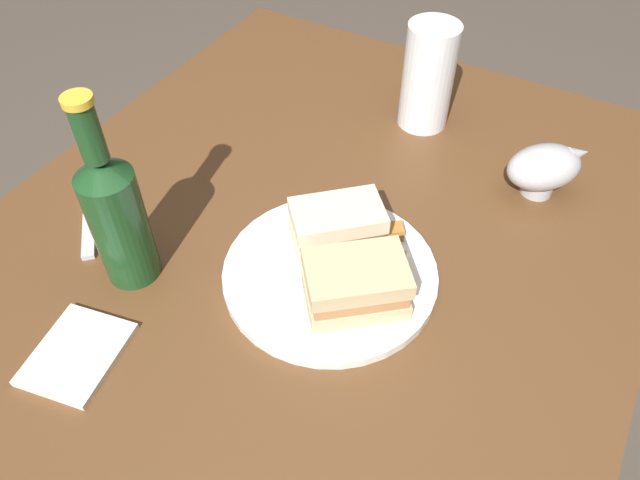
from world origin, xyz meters
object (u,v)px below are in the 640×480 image
pint_glass (427,83)px  cider_bottle (116,214)px  sandwich_half_right (339,223)px  fork (90,210)px  sandwich_half_left (356,284)px  napkin (77,354)px  gravy_boat (545,167)px  plate (330,273)px

pint_glass → cider_bottle: (-0.47, 0.19, 0.03)m
sandwich_half_right → fork: size_ratio=0.72×
sandwich_half_left → napkin: size_ratio=1.26×
cider_bottle → fork: size_ratio=1.41×
sandwich_half_right → gravy_boat: size_ratio=1.03×
cider_bottle → plate: bearing=-63.2°
plate → sandwich_half_right: bearing=17.5°
cider_bottle → sandwich_half_left: bearing=-72.5°
plate → gravy_boat: gravy_boat is taller
gravy_boat → cider_bottle: cider_bottle is taller
plate → napkin: (-0.24, 0.19, -0.00)m
pint_glass → fork: size_ratio=0.91×
gravy_boat → cider_bottle: (-0.39, 0.40, 0.05)m
gravy_boat → fork: 0.62m
sandwich_half_left → pint_glass: (0.38, 0.07, 0.03)m
sandwich_half_left → sandwich_half_right: sandwich_half_left is taller
fork → pint_glass: bearing=100.2°
sandwich_half_left → cider_bottle: bearing=107.5°
sandwich_half_right → cider_bottle: bearing=128.8°
sandwich_half_right → napkin: bearing=149.1°
sandwich_half_left → fork: 0.39m
plate → sandwich_half_left: bearing=-119.3°
gravy_boat → fork: gravy_boat is taller
plate → gravy_boat: 0.34m
pint_glass → gravy_boat: (-0.07, -0.21, -0.03)m
plate → sandwich_half_right: 0.06m
gravy_boat → plate: bearing=147.5°
sandwich_half_right → napkin: (-0.29, 0.17, -0.04)m
plate → sandwich_half_right: size_ratio=2.04×
gravy_boat → sandwich_half_left: bearing=156.8°
plate → cider_bottle: bearing=116.8°
sandwich_half_right → pint_glass: size_ratio=0.79×
sandwich_half_left → cider_bottle: 0.28m
plate → fork: 0.35m
plate → pint_glass: pint_glass is taller
fork → plate: bearing=57.1°
sandwich_half_left → fork: (-0.03, 0.39, -0.04)m
sandwich_half_left → cider_bottle: size_ratio=0.55×
sandwich_half_left → sandwich_half_right: 0.10m
pint_glass → fork: pint_glass is taller
sandwich_half_right → cider_bottle: cider_bottle is taller
napkin → fork: (0.18, 0.15, -0.00)m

